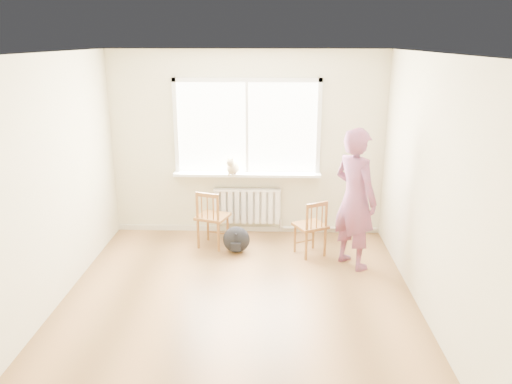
# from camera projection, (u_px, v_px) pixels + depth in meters

# --- Properties ---
(floor) EXTENTS (4.50, 4.50, 0.00)m
(floor) POSITION_uv_depth(u_px,v_px,m) (238.00, 305.00, 5.54)
(floor) COLOR #A47243
(floor) RESTS_ON ground
(ceiling) EXTENTS (4.50, 4.50, 0.00)m
(ceiling) POSITION_uv_depth(u_px,v_px,m) (235.00, 53.00, 4.74)
(ceiling) COLOR white
(ceiling) RESTS_ON back_wall
(back_wall) EXTENTS (4.00, 0.01, 2.70)m
(back_wall) POSITION_uv_depth(u_px,v_px,m) (247.00, 145.00, 7.29)
(back_wall) COLOR beige
(back_wall) RESTS_ON ground
(window) EXTENTS (2.12, 0.05, 1.42)m
(window) POSITION_uv_depth(u_px,v_px,m) (247.00, 124.00, 7.17)
(window) COLOR white
(window) RESTS_ON back_wall
(windowsill) EXTENTS (2.15, 0.22, 0.04)m
(windowsill) POSITION_uv_depth(u_px,v_px,m) (247.00, 174.00, 7.31)
(windowsill) COLOR white
(windowsill) RESTS_ON back_wall
(radiator) EXTENTS (1.00, 0.12, 0.55)m
(radiator) POSITION_uv_depth(u_px,v_px,m) (247.00, 205.00, 7.47)
(radiator) COLOR white
(radiator) RESTS_ON back_wall
(heating_pipe) EXTENTS (1.40, 0.04, 0.04)m
(heating_pipe) POSITION_uv_depth(u_px,v_px,m) (330.00, 228.00, 7.56)
(heating_pipe) COLOR silver
(heating_pipe) RESTS_ON back_wall
(baseboard) EXTENTS (4.00, 0.03, 0.08)m
(baseboard) POSITION_uv_depth(u_px,v_px,m) (248.00, 228.00, 7.66)
(baseboard) COLOR beige
(baseboard) RESTS_ON ground
(chair_left) EXTENTS (0.51, 0.50, 0.83)m
(chair_left) POSITION_uv_depth(u_px,v_px,m) (211.00, 219.00, 6.97)
(chair_left) COLOR #905E2A
(chair_left) RESTS_ON floor
(chair_right) EXTENTS (0.52, 0.51, 0.79)m
(chair_right) POSITION_uv_depth(u_px,v_px,m) (312.00, 228.00, 6.70)
(chair_right) COLOR #905E2A
(chair_right) RESTS_ON floor
(person) EXTENTS (0.74, 0.79, 1.81)m
(person) POSITION_uv_depth(u_px,v_px,m) (355.00, 199.00, 6.27)
(person) COLOR #C14052
(person) RESTS_ON floor
(cat) EXTENTS (0.23, 0.42, 0.29)m
(cat) POSITION_uv_depth(u_px,v_px,m) (233.00, 167.00, 7.19)
(cat) COLOR beige
(cat) RESTS_ON windowsill
(backpack) EXTENTS (0.44, 0.39, 0.37)m
(backpack) POSITION_uv_depth(u_px,v_px,m) (236.00, 240.00, 6.86)
(backpack) COLOR black
(backpack) RESTS_ON floor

